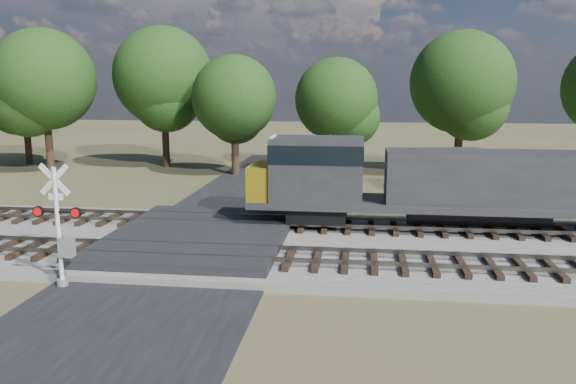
# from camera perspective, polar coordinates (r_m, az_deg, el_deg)

# --- Properties ---
(ground) EXTENTS (160.00, 160.00, 0.00)m
(ground) POSITION_cam_1_polar(r_m,az_deg,el_deg) (22.99, -9.23, -5.70)
(ground) COLOR #3D4625
(ground) RESTS_ON ground
(ballast_bed) EXTENTS (140.00, 10.00, 0.30)m
(ballast_bed) POSITION_cam_1_polar(r_m,az_deg,el_deg) (22.81, 16.15, -5.74)
(ballast_bed) COLOR gray
(ballast_bed) RESTS_ON ground
(road) EXTENTS (7.00, 60.00, 0.08)m
(road) POSITION_cam_1_polar(r_m,az_deg,el_deg) (22.98, -9.23, -5.61)
(road) COLOR black
(road) RESTS_ON ground
(crossing_panel) EXTENTS (7.00, 9.00, 0.62)m
(crossing_panel) POSITION_cam_1_polar(r_m,az_deg,el_deg) (23.37, -8.91, -4.62)
(crossing_panel) COLOR #262628
(crossing_panel) RESTS_ON ground
(track_near) EXTENTS (140.00, 2.60, 0.33)m
(track_near) POSITION_cam_1_polar(r_m,az_deg,el_deg) (20.32, -2.34, -6.57)
(track_near) COLOR black
(track_near) RESTS_ON ballast_bed
(track_far) EXTENTS (140.00, 2.60, 0.33)m
(track_far) POSITION_cam_1_polar(r_m,az_deg,el_deg) (25.08, -0.44, -3.19)
(track_far) COLOR black
(track_far) RESTS_ON ballast_bed
(crossing_signal_near) EXTENTS (1.65, 0.36, 4.09)m
(crossing_signal_near) POSITION_cam_1_polar(r_m,az_deg,el_deg) (19.36, -22.03, -4.29)
(crossing_signal_near) COLOR silver
(crossing_signal_near) RESTS_ON ground
(crossing_signal_far) EXTENTS (1.64, 0.36, 4.07)m
(crossing_signal_far) POSITION_cam_1_polar(r_m,az_deg,el_deg) (28.42, 3.31, 1.09)
(crossing_signal_far) COLOR silver
(crossing_signal_far) RESTS_ON ground
(equipment_shed) EXTENTS (4.55, 4.55, 2.64)m
(equipment_shed) POSITION_cam_1_polar(r_m,az_deg,el_deg) (35.15, 16.65, 1.94)
(equipment_shed) COLOR #45281D
(equipment_shed) RESTS_ON ground
(treeline) EXTENTS (86.34, 11.61, 11.34)m
(treeline) POSITION_cam_1_polar(r_m,az_deg,el_deg) (41.64, 7.53, 10.74)
(treeline) COLOR black
(treeline) RESTS_ON ground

